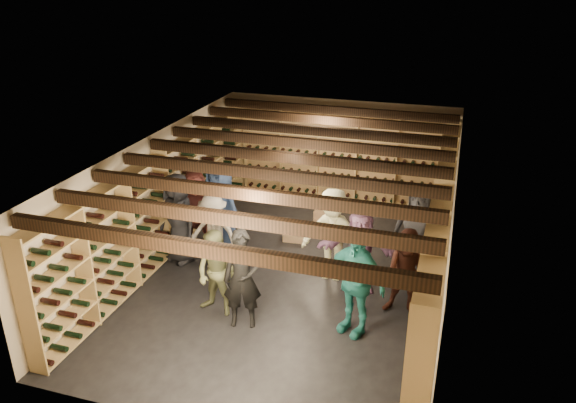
# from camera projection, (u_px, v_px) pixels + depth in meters

# --- Properties ---
(ground) EXTENTS (8.00, 8.00, 0.00)m
(ground) POSITION_uv_depth(u_px,v_px,m) (291.00, 272.00, 10.51)
(ground) COLOR black
(ground) RESTS_ON ground
(walls) EXTENTS (5.52, 8.02, 2.40)m
(walls) POSITION_uv_depth(u_px,v_px,m) (291.00, 214.00, 10.04)
(walls) COLOR #BDAD93
(walls) RESTS_ON ground
(ceiling) EXTENTS (5.50, 8.00, 0.01)m
(ceiling) POSITION_uv_depth(u_px,v_px,m) (291.00, 150.00, 9.57)
(ceiling) COLOR beige
(ceiling) RESTS_ON walls
(ceiling_joists) EXTENTS (5.40, 7.12, 0.18)m
(ceiling_joists) POSITION_uv_depth(u_px,v_px,m) (291.00, 158.00, 9.62)
(ceiling_joists) COLOR black
(ceiling_joists) RESTS_ON ground
(wine_rack_left) EXTENTS (0.32, 7.50, 2.15)m
(wine_rack_left) POSITION_uv_depth(u_px,v_px,m) (164.00, 203.00, 10.79)
(wine_rack_left) COLOR #9F824D
(wine_rack_left) RESTS_ON ground
(wine_rack_right) EXTENTS (0.32, 7.50, 2.15)m
(wine_rack_right) POSITION_uv_depth(u_px,v_px,m) (438.00, 239.00, 9.39)
(wine_rack_right) COLOR #9F824D
(wine_rack_right) RESTS_ON ground
(wine_rack_back) EXTENTS (4.70, 0.30, 2.15)m
(wine_rack_back) POSITION_uv_depth(u_px,v_px,m) (338.00, 156.00, 13.45)
(wine_rack_back) COLOR #9F824D
(wine_rack_back) RESTS_ON ground
(crate_stack_left) EXTENTS (0.57, 0.45, 0.51)m
(crate_stack_left) POSITION_uv_depth(u_px,v_px,m) (327.00, 215.00, 12.25)
(crate_stack_left) COLOR tan
(crate_stack_left) RESTS_ON ground
(crate_stack_right) EXTENTS (0.52, 0.36, 0.34)m
(crate_stack_right) POSITION_uv_depth(u_px,v_px,m) (297.00, 233.00, 11.66)
(crate_stack_right) COLOR tan
(crate_stack_right) RESTS_ON ground
(crate_loose) EXTENTS (0.59, 0.51, 0.17)m
(crate_loose) POSITION_uv_depth(u_px,v_px,m) (331.00, 229.00, 12.03)
(crate_loose) COLOR tan
(crate_loose) RESTS_ON ground
(person_0) EXTENTS (1.02, 0.85, 1.78)m
(person_0) POSITION_uv_depth(u_px,v_px,m) (179.00, 218.00, 10.61)
(person_0) COLOR black
(person_0) RESTS_ON ground
(person_1) EXTENTS (0.69, 0.54, 1.65)m
(person_1) POSITION_uv_depth(u_px,v_px,m) (242.00, 279.00, 8.69)
(person_1) COLOR black
(person_1) RESTS_ON ground
(person_2) EXTENTS (0.81, 0.69, 1.47)m
(person_2) POSITION_uv_depth(u_px,v_px,m) (217.00, 273.00, 9.03)
(person_2) COLOR #606440
(person_2) RESTS_ON ground
(person_3) EXTENTS (1.13, 0.66, 1.74)m
(person_3) POSITION_uv_depth(u_px,v_px,m) (333.00, 235.00, 10.00)
(person_3) COLOR beige
(person_3) RESTS_ON ground
(person_4) EXTENTS (1.14, 0.84, 1.80)m
(person_4) POSITION_uv_depth(u_px,v_px,m) (355.00, 281.00, 8.50)
(person_4) COLOR #227873
(person_4) RESTS_ON ground
(person_5) EXTENTS (1.55, 1.05, 1.60)m
(person_5) POSITION_uv_depth(u_px,v_px,m) (196.00, 207.00, 11.30)
(person_5) COLOR brown
(person_5) RESTS_ON ground
(person_6) EXTENTS (1.09, 0.91, 1.91)m
(person_6) POSITION_uv_depth(u_px,v_px,m) (221.00, 209.00, 10.82)
(person_6) COLOR navy
(person_6) RESTS_ON ground
(person_8) EXTENTS (0.76, 0.60, 1.51)m
(person_8) POSITION_uv_depth(u_px,v_px,m) (408.00, 273.00, 8.99)
(person_8) COLOR #442018
(person_8) RESTS_ON ground
(person_9) EXTENTS (0.99, 0.62, 1.48)m
(person_9) POSITION_uv_depth(u_px,v_px,m) (213.00, 232.00, 10.41)
(person_9) COLOR #AAA49A
(person_9) RESTS_ON ground
(person_11) EXTENTS (1.48, 0.54, 1.57)m
(person_11) POSITION_uv_depth(u_px,v_px,m) (360.00, 249.00, 9.68)
(person_11) COLOR #8A5B88
(person_11) RESTS_ON ground
(person_12) EXTENTS (0.91, 0.63, 1.78)m
(person_12) POSITION_uv_depth(u_px,v_px,m) (416.00, 232.00, 10.08)
(person_12) COLOR #37383D
(person_12) RESTS_ON ground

